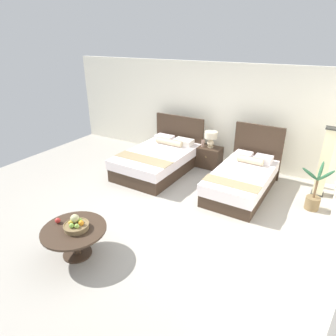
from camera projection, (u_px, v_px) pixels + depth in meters
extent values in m
cube|color=#A29D92|center=(163.00, 211.00, 5.69)|extent=(9.37, 9.50, 0.02)
cube|color=silver|center=(223.00, 114.00, 7.48)|extent=(9.37, 0.12, 2.54)
cube|color=#39291D|center=(157.00, 166.00, 7.26)|extent=(1.39, 2.15, 0.31)
cube|color=white|center=(157.00, 156.00, 7.15)|extent=(1.43, 2.19, 0.23)
cube|color=#39291D|center=(179.00, 137.00, 7.92)|extent=(1.42, 0.09, 1.19)
cube|color=silver|center=(164.00, 138.00, 7.83)|extent=(0.49, 0.31, 0.14)
cube|color=white|center=(184.00, 142.00, 7.55)|extent=(0.49, 0.31, 0.14)
cylinder|color=beige|center=(169.00, 142.00, 7.50)|extent=(0.74, 0.17, 0.15)
cube|color=#95815D|center=(143.00, 159.00, 6.67)|extent=(1.41, 0.42, 0.01)
cube|color=#39291D|center=(240.00, 187.00, 6.28)|extent=(1.10, 2.03, 0.26)
cube|color=white|center=(242.00, 177.00, 6.18)|extent=(1.14, 2.07, 0.25)
cube|color=#39291D|center=(257.00, 151.00, 6.88)|extent=(1.13, 0.09, 1.27)
cube|color=white|center=(243.00, 155.00, 6.79)|extent=(0.38, 0.31, 0.14)
cube|color=silver|center=(263.00, 159.00, 6.56)|extent=(0.38, 0.31, 0.14)
cylinder|color=beige|center=(250.00, 160.00, 6.49)|extent=(0.58, 0.16, 0.15)
cube|color=#95815D|center=(231.00, 183.00, 5.63)|extent=(1.12, 0.35, 0.01)
cube|color=#39291D|center=(209.00, 157.00, 7.50)|extent=(0.60, 0.43, 0.53)
sphere|color=tan|center=(206.00, 157.00, 7.29)|extent=(0.02, 0.02, 0.02)
cylinder|color=beige|center=(210.00, 147.00, 7.40)|extent=(0.15, 0.15, 0.02)
ellipsoid|color=beige|center=(210.00, 143.00, 7.36)|extent=(0.16, 0.16, 0.18)
cylinder|color=#99844C|center=(211.00, 139.00, 7.32)|extent=(0.02, 0.02, 0.04)
cylinder|color=beige|center=(211.00, 135.00, 7.27)|extent=(0.32, 0.32, 0.17)
cylinder|color=gray|center=(203.00, 144.00, 7.41)|extent=(0.08, 0.08, 0.17)
torus|color=gray|center=(203.00, 140.00, 7.37)|extent=(0.08, 0.08, 0.01)
cylinder|color=#39291D|center=(78.00, 253.00, 4.55)|extent=(0.44, 0.44, 0.02)
cylinder|color=#39291D|center=(76.00, 243.00, 4.46)|extent=(0.11, 0.11, 0.44)
cylinder|color=#39291D|center=(74.00, 230.00, 4.36)|extent=(0.97, 0.97, 0.04)
cylinder|color=olive|center=(76.00, 227.00, 4.34)|extent=(0.36, 0.36, 0.07)
torus|color=olive|center=(76.00, 225.00, 4.33)|extent=(0.38, 0.38, 0.02)
sphere|color=#81B13D|center=(80.00, 220.00, 4.38)|extent=(0.07, 0.07, 0.07)
sphere|color=#C0BD84|center=(75.00, 219.00, 4.37)|extent=(0.13, 0.13, 0.13)
sphere|color=gold|center=(71.00, 223.00, 4.32)|extent=(0.07, 0.07, 0.07)
sphere|color=#81B648|center=(71.00, 226.00, 4.25)|extent=(0.07, 0.07, 0.07)
sphere|color=#89B547|center=(77.00, 226.00, 4.25)|extent=(0.07, 0.07, 0.07)
sphere|color=orange|center=(81.00, 223.00, 4.31)|extent=(0.08, 0.08, 0.08)
sphere|color=red|center=(58.00, 221.00, 4.48)|extent=(0.08, 0.08, 0.08)
cube|color=#282825|center=(317.00, 193.00, 6.29)|extent=(0.24, 0.24, 0.03)
cube|color=beige|center=(324.00, 162.00, 5.99)|extent=(0.20, 0.20, 1.42)
cube|color=#282825|center=(333.00, 128.00, 5.69)|extent=(0.24, 0.24, 0.02)
cylinder|color=brown|center=(312.00, 203.00, 5.70)|extent=(0.27, 0.27, 0.25)
cylinder|color=brown|center=(316.00, 189.00, 5.57)|extent=(0.04, 0.04, 0.38)
ellipsoid|color=#2A5C3B|center=(326.00, 175.00, 5.38)|extent=(0.29, 0.08, 0.30)
ellipsoid|color=#2A5C3B|center=(321.00, 171.00, 5.52)|extent=(0.09, 0.28, 0.35)
ellipsoid|color=#2A5C3B|center=(310.00, 174.00, 5.51)|extent=(0.33, 0.09, 0.25)
ellipsoid|color=#2A5C3B|center=(319.00, 178.00, 5.33)|extent=(0.08, 0.33, 0.27)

